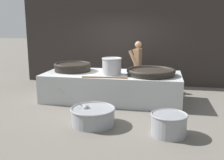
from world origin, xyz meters
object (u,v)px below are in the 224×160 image
giant_wok_near (73,67)px  prep_bowl_meat (169,123)px  stock_pot (112,66)px  giant_wok_far (151,72)px  prep_bowl_vegetables (93,115)px  cook (138,64)px

giant_wok_near → prep_bowl_meat: (2.72, -2.27, -0.66)m
giant_wok_near → stock_pot: stock_pot is taller
giant_wok_far → stock_pot: (-1.04, -0.11, 0.15)m
giant_wok_near → prep_bowl_vegetables: (1.14, -2.02, -0.69)m
giant_wok_near → prep_bowl_meat: giant_wok_near is taller
prep_bowl_vegetables → prep_bowl_meat: (1.58, -0.25, 0.03)m
giant_wok_far → stock_pot: bearing=-174.0°
giant_wok_near → prep_bowl_vegetables: size_ratio=0.86×
prep_bowl_meat → cook: bearing=105.6°
stock_pot → cook: 1.53m
giant_wok_far → cook: bearing=110.2°
giant_wok_near → cook: bearing=31.8°
prep_bowl_vegetables → prep_bowl_meat: 1.60m
giant_wok_far → giant_wok_near: bearing=174.8°
giant_wok_far → cook: cook is taller
stock_pot → cook: (0.56, 1.42, -0.15)m
stock_pot → prep_bowl_vegetables: stock_pot is taller
cook → giant_wok_near: bearing=39.7°
giant_wok_far → prep_bowl_vegetables: giant_wok_far is taller
giant_wok_near → prep_bowl_meat: 3.60m
prep_bowl_meat → giant_wok_far: bearing=102.6°
stock_pot → prep_bowl_meat: stock_pot is taller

